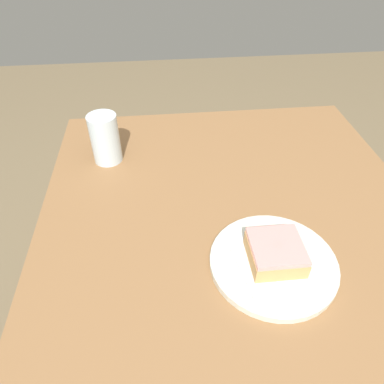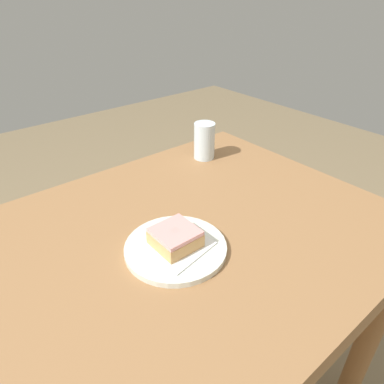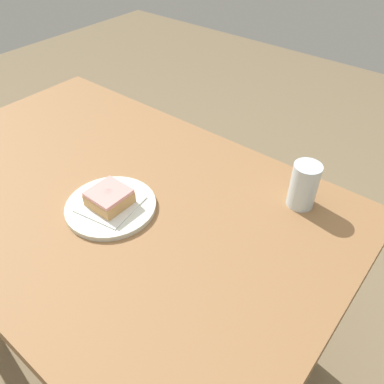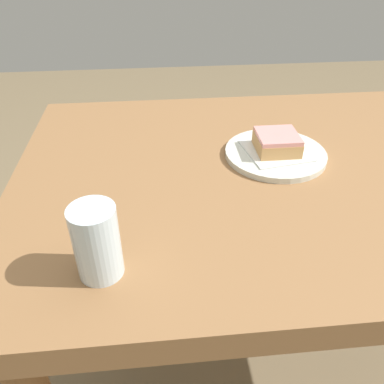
# 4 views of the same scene
# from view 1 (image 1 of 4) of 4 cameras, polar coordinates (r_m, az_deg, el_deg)

# --- Properties ---
(table) EXTENTS (1.20, 0.76, 0.74)m
(table) POSITION_cam_1_polar(r_m,az_deg,el_deg) (0.66, 9.46, -20.67)
(table) COLOR olive
(table) RESTS_ON ground_plane
(plate_glazed_square) EXTENTS (0.21, 0.21, 0.01)m
(plate_glazed_square) POSITION_cam_1_polar(r_m,az_deg,el_deg) (0.62, 12.94, -11.07)
(plate_glazed_square) COLOR silver
(plate_glazed_square) RESTS_ON table
(napkin_glazed_square) EXTENTS (0.14, 0.14, 0.00)m
(napkin_glazed_square) POSITION_cam_1_polar(r_m,az_deg,el_deg) (0.61, 13.05, -10.62)
(napkin_glazed_square) COLOR white
(napkin_glazed_square) RESTS_ON plate_glazed_square
(donut_glazed_square) EXTENTS (0.09, 0.09, 0.04)m
(donut_glazed_square) POSITION_cam_1_polar(r_m,az_deg,el_deg) (0.60, 13.34, -9.41)
(donut_glazed_square) COLOR tan
(donut_glazed_square) RESTS_ON napkin_glazed_square
(water_glass) EXTENTS (0.06, 0.06, 0.11)m
(water_glass) POSITION_cam_1_polar(r_m,az_deg,el_deg) (0.82, -13.84, 8.36)
(water_glass) COLOR silver
(water_glass) RESTS_ON table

